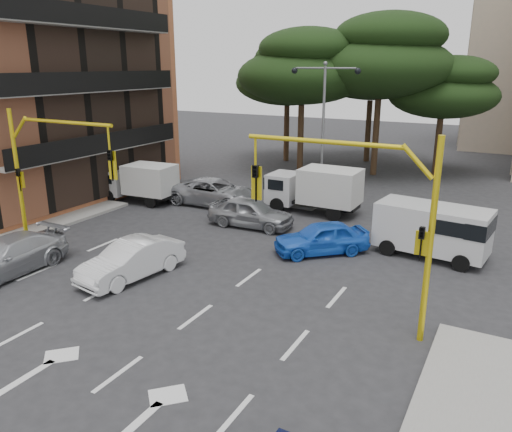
# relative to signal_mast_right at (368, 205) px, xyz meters

# --- Properties ---
(ground) EXTENTS (120.00, 120.00, 0.00)m
(ground) POSITION_rel_signal_mast_right_xyz_m (-6.80, -1.99, -3.88)
(ground) COLOR #28282B
(ground) RESTS_ON ground
(median_strip) EXTENTS (1.40, 6.00, 0.15)m
(median_strip) POSITION_rel_signal_mast_right_xyz_m (-6.80, 14.01, -3.81)
(median_strip) COLOR gray
(median_strip) RESTS_ON ground
(pine_left_near) EXTENTS (9.15, 9.15, 10.23)m
(pine_left_near) POSITION_rel_signal_mast_right_xyz_m (-10.75, 19.96, 3.72)
(pine_left_near) COLOR #382616
(pine_left_near) RESTS_ON ground
(pine_center) EXTENTS (9.98, 9.98, 11.16)m
(pine_center) POSITION_rel_signal_mast_right_xyz_m (-5.75, 21.96, 4.41)
(pine_center) COLOR #382616
(pine_center) RESTS_ON ground
(pine_left_far) EXTENTS (8.32, 8.32, 9.30)m
(pine_left_far) POSITION_rel_signal_mast_right_xyz_m (-13.75, 23.96, 3.03)
(pine_left_far) COLOR #382616
(pine_left_far) RESTS_ON ground
(pine_right) EXTENTS (7.49, 7.49, 8.37)m
(pine_right) POSITION_rel_signal_mast_right_xyz_m (-1.75, 23.96, 2.33)
(pine_right) COLOR #382616
(pine_right) RESTS_ON ground
(pine_back) EXTENTS (9.15, 9.15, 10.23)m
(pine_back) POSITION_rel_signal_mast_right_xyz_m (-7.75, 26.96, 3.72)
(pine_back) COLOR #382616
(pine_back) RESTS_ON ground
(signal_mast_right) EXTENTS (5.79, 0.37, 6.00)m
(signal_mast_right) POSITION_rel_signal_mast_right_xyz_m (0.00, 0.00, 0.00)
(signal_mast_right) COLOR yellow
(signal_mast_right) RESTS_ON ground
(signal_mast_left) EXTENTS (5.79, 0.37, 6.00)m
(signal_mast_left) POSITION_rel_signal_mast_right_xyz_m (-13.61, 0.00, 0.00)
(signal_mast_left) COLOR yellow
(signal_mast_left) RESTS_ON ground
(street_lamp_center) EXTENTS (4.16, 0.36, 7.77)m
(street_lamp_center) POSITION_rel_signal_mast_right_xyz_m (-6.80, 14.01, 1.54)
(street_lamp_center) COLOR slate
(street_lamp_center) RESTS_ON median_strip
(car_white_hatch) EXTENTS (2.13, 4.45, 1.41)m
(car_white_hatch) POSITION_rel_signal_mast_right_xyz_m (-8.71, -0.56, -3.18)
(car_white_hatch) COLOR silver
(car_white_hatch) RESTS_ON ground
(car_blue_compact) EXTENTS (4.08, 3.90, 1.37)m
(car_blue_compact) POSITION_rel_signal_mast_right_xyz_m (-3.35, 5.24, -3.20)
(car_blue_compact) COLOR blue
(car_blue_compact) RESTS_ON ground
(car_silver_wagon) EXTENTS (1.99, 4.85, 1.41)m
(car_silver_wagon) POSITION_rel_signal_mast_right_xyz_m (-13.15, -2.56, -3.18)
(car_silver_wagon) COLOR #A8AAB0
(car_silver_wagon) RESTS_ON ground
(car_silver_cross_a) EXTENTS (5.45, 2.64, 1.49)m
(car_silver_cross_a) POSITION_rel_signal_mast_right_xyz_m (-11.49, 9.51, -3.14)
(car_silver_cross_a) COLOR #9D9FA5
(car_silver_cross_a) RESTS_ON ground
(car_silver_cross_b) EXTENTS (4.36, 1.92, 1.46)m
(car_silver_cross_b) POSITION_rel_signal_mast_right_xyz_m (-7.77, 7.01, -3.15)
(car_silver_cross_b) COLOR gray
(car_silver_cross_b) RESTS_ON ground
(van_white) EXTENTS (4.67, 2.53, 2.23)m
(van_white) POSITION_rel_signal_mast_right_xyz_m (0.80, 7.10, -2.77)
(van_white) COLOR silver
(van_white) RESTS_ON ground
(box_truck_a) EXTENTS (4.73, 2.28, 2.26)m
(box_truck_a) POSITION_rel_signal_mast_right_xyz_m (-15.80, 8.01, -2.75)
(box_truck_a) COLOR silver
(box_truck_a) RESTS_ON ground
(box_truck_b) EXTENTS (5.10, 2.17, 2.50)m
(box_truck_b) POSITION_rel_signal_mast_right_xyz_m (-5.97, 10.79, -2.63)
(box_truck_b) COLOR silver
(box_truck_b) RESTS_ON ground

